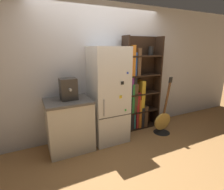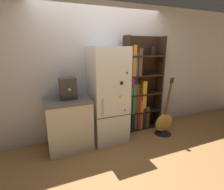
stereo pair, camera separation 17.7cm
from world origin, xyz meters
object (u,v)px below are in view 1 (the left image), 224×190
at_px(refrigerator, 108,96).
at_px(guitar, 162,125).
at_px(bookshelf, 137,92).
at_px(espresso_machine, 68,89).

distance_m(refrigerator, guitar, 1.38).
height_order(refrigerator, guitar, refrigerator).
height_order(bookshelf, guitar, bookshelf).
bearing_deg(refrigerator, guitar, -13.54).
relative_size(refrigerator, guitar, 1.46).
xyz_separation_m(bookshelf, guitar, (0.38, -0.46, -0.67)).
bearing_deg(espresso_machine, guitar, -8.91).
distance_m(refrigerator, espresso_machine, 0.76).
bearing_deg(refrigerator, espresso_machine, 178.51).
xyz_separation_m(refrigerator, espresso_machine, (-0.73, 0.02, 0.20)).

